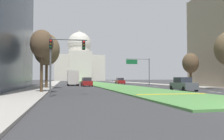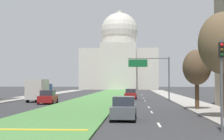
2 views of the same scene
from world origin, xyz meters
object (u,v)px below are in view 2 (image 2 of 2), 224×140
sedan_distant (131,94)px  capitol_building (119,58)px  street_tree_right_near (223,43)px  sedan_midblock (48,98)px  box_truck_delivery (39,90)px  street_tree_right_mid (197,68)px  overhead_guide_sign (153,69)px  traffic_light_near_right (222,73)px  sedan_lead_stopped (124,109)px

sedan_distant → capitol_building: bearing=93.8°
street_tree_right_near → sedan_midblock: (-17.87, 17.85, -4.91)m
box_truck_delivery → street_tree_right_near: bearing=-48.1°
street_tree_right_near → box_truck_delivery: 30.78m
street_tree_right_mid → sedan_distant: bearing=106.5°
overhead_guide_sign → box_truck_delivery: 16.81m
street_tree_right_mid → street_tree_right_near: bearing=-86.8°
box_truck_delivery → overhead_guide_sign: bearing=7.3°
traffic_light_near_right → sedan_distant: (-5.45, 38.71, -2.52)m
sedan_lead_stopped → box_truck_delivery: (-12.87, 23.50, 0.87)m
sedan_midblock → sedan_distant: 17.44m
street_tree_right_near → sedan_distant: (-7.32, 31.73, -4.93)m
sedan_lead_stopped → street_tree_right_mid: bearing=53.3°
street_tree_right_near → capitol_building: bearing=96.4°
sedan_lead_stopped → sedan_distant: bearing=89.6°
sedan_distant → street_tree_right_near: bearing=-77.0°
sedan_lead_stopped → overhead_guide_sign: bearing=82.2°
street_tree_right_mid → box_truck_delivery: (-19.91, 14.07, -2.57)m
sedan_lead_stopped → sedan_distant: 32.54m
street_tree_right_near → traffic_light_near_right: bearing=-105.0°
capitol_building → box_truck_delivery: bearing=-94.9°
street_tree_right_mid → sedan_midblock: 19.98m
sedan_lead_stopped → sedan_midblock: size_ratio=0.98×
sedan_midblock → sedan_lead_stopped: bearing=-61.0°
traffic_light_near_right → street_tree_right_near: (1.87, 6.98, 2.41)m
sedan_lead_stopped → sedan_midblock: (-10.35, 18.66, 0.01)m
sedan_distant → box_truck_delivery: (-13.07, -9.04, 0.88)m
traffic_light_near_right → sedan_distant: traffic_light_near_right is taller
sedan_distant → box_truck_delivery: box_truck_delivery is taller
capitol_building → sedan_midblock: (-5.18, -95.01, -11.54)m
street_tree_right_near → box_truck_delivery: street_tree_right_near is taller
overhead_guide_sign → sedan_lead_stopped: 26.14m
traffic_light_near_right → sedan_lead_stopped: size_ratio=1.25×
street_tree_right_near → street_tree_right_mid: 8.76m
capitol_building → street_tree_right_near: capitol_building is taller
traffic_light_near_right → sedan_distant: bearing=98.0°
overhead_guide_sign → sedan_distant: overhead_guide_sign is taller
street_tree_right_mid → sedan_distant: street_tree_right_mid is taller
capitol_building → traffic_light_near_right: size_ratio=6.07×
street_tree_right_near → sedan_midblock: 25.73m
street_tree_right_near → box_truck_delivery: size_ratio=1.27×
capitol_building → street_tree_right_mid: (12.21, -104.24, -8.12)m
box_truck_delivery → capitol_building: bearing=85.1°
street_tree_right_mid → box_truck_delivery: 24.52m
overhead_guide_sign → sedan_midblock: 16.00m
street_tree_right_near → box_truck_delivery: bearing=131.9°
street_tree_right_mid → sedan_midblock: size_ratio=1.43×
capitol_building → box_truck_delivery: (-7.70, -90.16, -10.68)m
capitol_building → street_tree_right_mid: capitol_building is taller
traffic_light_near_right → street_tree_right_mid: (1.38, 15.60, 0.93)m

